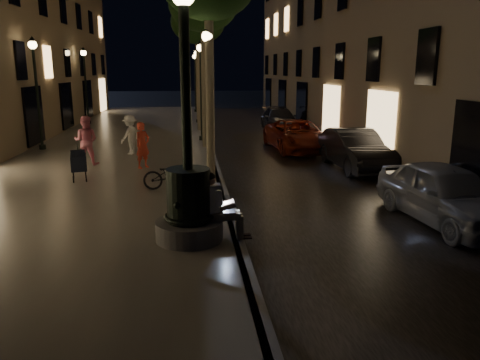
{
  "coord_description": "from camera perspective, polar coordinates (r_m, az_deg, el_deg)",
  "views": [
    {
      "loc": [
        -0.97,
        -7.26,
        3.65
      ],
      "look_at": [
        0.17,
        3.0,
        1.2
      ],
      "focal_mm": 35.0,
      "sensor_mm": 36.0,
      "label": 1
    }
  ],
  "objects": [
    {
      "name": "promenade",
      "position": [
        22.75,
        -13.94,
        3.98
      ],
      "size": [
        8.0,
        45.0,
        0.2
      ],
      "primitive_type": "cube",
      "color": "slate",
      "rests_on": "ground"
    },
    {
      "name": "car_rear",
      "position": [
        28.81,
        4.81,
        7.37
      ],
      "size": [
        2.0,
        4.67,
        1.34
      ],
      "primitive_type": "imported",
      "rotation": [
        0.0,
        0.0,
        -0.03
      ],
      "color": "#2E2D32",
      "rests_on": "ground"
    },
    {
      "name": "lamp_curb_a",
      "position": [
        15.28,
        -3.9,
        11.77
      ],
      "size": [
        0.36,
        0.36,
        4.81
      ],
      "color": "black",
      "rests_on": "promenade"
    },
    {
      "name": "car_second",
      "position": [
        17.91,
        13.94,
        3.62
      ],
      "size": [
        1.71,
        4.57,
        1.49
      ],
      "primitive_type": "imported",
      "rotation": [
        0.0,
        0.0,
        0.03
      ],
      "color": "black",
      "rests_on": "ground"
    },
    {
      "name": "seated_man_laptop",
      "position": [
        9.67,
        -2.63,
        -2.95
      ],
      "size": [
        1.05,
        0.36,
        1.42
      ],
      "color": "tan",
      "rests_on": "promenade"
    },
    {
      "name": "lamp_curb_b",
      "position": [
        23.28,
        -4.79,
        12.29
      ],
      "size": [
        0.36,
        0.36,
        4.81
      ],
      "color": "black",
      "rests_on": "promenade"
    },
    {
      "name": "cobble_lane",
      "position": [
        22.9,
        3.75,
        4.18
      ],
      "size": [
        6.0,
        45.0,
        0.02
      ],
      "primitive_type": "cube",
      "color": "black",
      "rests_on": "ground"
    },
    {
      "name": "lamp_left_b",
      "position": [
        22.22,
        -23.63,
        11.2
      ],
      "size": [
        0.36,
        0.36,
        4.81
      ],
      "color": "black",
      "rests_on": "promenade"
    },
    {
      "name": "pedestrian_pink",
      "position": [
        18.11,
        -18.26,
        4.6
      ],
      "size": [
        0.96,
        0.79,
        1.81
      ],
      "primitive_type": "imported",
      "rotation": [
        0.0,
        0.0,
        3.02
      ],
      "color": "pink",
      "rests_on": "promenade"
    },
    {
      "name": "car_front",
      "position": [
        12.29,
        23.83,
        -1.56
      ],
      "size": [
        2.11,
        4.43,
        1.46
      ],
      "primitive_type": "imported",
      "rotation": [
        0.0,
        0.0,
        0.09
      ],
      "color": "#A3A6AA",
      "rests_on": "ground"
    },
    {
      "name": "lamp_curb_d",
      "position": [
        39.27,
        -5.48,
        12.69
      ],
      "size": [
        0.36,
        0.36,
        4.81
      ],
      "color": "black",
      "rests_on": "promenade"
    },
    {
      "name": "tree_second",
      "position": [
        21.44,
        -4.51,
        20.5
      ],
      "size": [
        3.0,
        3.0,
        7.4
      ],
      "color": "#6B604C",
      "rests_on": "promenade"
    },
    {
      "name": "car_third",
      "position": [
        21.62,
        7.06,
        5.39
      ],
      "size": [
        2.6,
        5.12,
        1.39
      ],
      "primitive_type": "imported",
      "rotation": [
        0.0,
        0.0,
        0.06
      ],
      "color": "maroon",
      "rests_on": "ground"
    },
    {
      "name": "curb_strip",
      "position": [
        22.56,
        -3.8,
        4.27
      ],
      "size": [
        0.25,
        45.0,
        0.2
      ],
      "primitive_type": "cube",
      "color": "#59595B",
      "rests_on": "ground"
    },
    {
      "name": "pedestrian_red",
      "position": [
        17.01,
        -11.78,
        4.17
      ],
      "size": [
        0.7,
        0.7,
        1.64
      ],
      "primitive_type": "imported",
      "rotation": [
        0.0,
        0.0,
        0.81
      ],
      "color": "red",
      "rests_on": "promenade"
    },
    {
      "name": "lamp_curb_c",
      "position": [
        31.27,
        -5.22,
        12.54
      ],
      "size": [
        0.36,
        0.36,
        4.81
      ],
      "color": "black",
      "rests_on": "promenade"
    },
    {
      "name": "lamp_left_c",
      "position": [
        31.92,
        -18.36,
        11.95
      ],
      "size": [
        0.36,
        0.36,
        4.81
      ],
      "color": "black",
      "rests_on": "promenade"
    },
    {
      "name": "tree_third",
      "position": [
        27.38,
        -5.17,
        18.52
      ],
      "size": [
        3.0,
        3.0,
        7.2
      ],
      "color": "#6B604C",
      "rests_on": "promenade"
    },
    {
      "name": "stroller",
      "position": [
        15.65,
        -19.08,
        2.02
      ],
      "size": [
        0.64,
        1.14,
        1.15
      ],
      "rotation": [
        0.0,
        0.0,
        0.22
      ],
      "color": "black",
      "rests_on": "promenade"
    },
    {
      "name": "ground",
      "position": [
        22.58,
        -3.79,
        4.02
      ],
      "size": [
        120.0,
        120.0,
        0.0
      ],
      "primitive_type": "plane",
      "color": "black",
      "rests_on": "ground"
    },
    {
      "name": "bicycle",
      "position": [
        13.84,
        -8.34,
        0.62
      ],
      "size": [
        1.68,
        0.64,
        0.87
      ],
      "primitive_type": "imported",
      "rotation": [
        0.0,
        0.0,
        1.54
      ],
      "color": "black",
      "rests_on": "promenade"
    },
    {
      "name": "fountain_lamppost",
      "position": [
        9.58,
        -6.31,
        -1.49
      ],
      "size": [
        1.4,
        1.4,
        5.21
      ],
      "color": "#59595B",
      "rests_on": "promenade"
    },
    {
      "name": "pedestrian_white",
      "position": [
        19.99,
        -13.23,
        5.39
      ],
      "size": [
        1.08,
        1.19,
        1.61
      ],
      "primitive_type": "imported",
      "rotation": [
        0.0,
        0.0,
        4.11
      ],
      "color": "white",
      "rests_on": "promenade"
    },
    {
      "name": "tree_far",
      "position": [
        33.39,
        -5.28,
        18.08
      ],
      "size": [
        3.0,
        3.0,
        7.5
      ],
      "color": "#6B604C",
      "rests_on": "promenade"
    }
  ]
}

